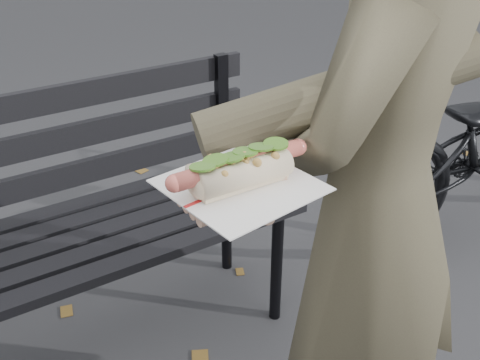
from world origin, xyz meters
name	(u,v)px	position (x,y,z in m)	size (l,w,h in m)	color
park_bench	(43,220)	(-0.11, 0.92, 0.52)	(1.50, 0.44, 0.88)	black
person	(376,206)	(0.40, 0.12, 0.83)	(0.60, 0.40, 1.65)	brown
held_hotdog	(318,114)	(0.20, 0.09, 1.09)	(0.62, 0.31, 0.20)	brown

